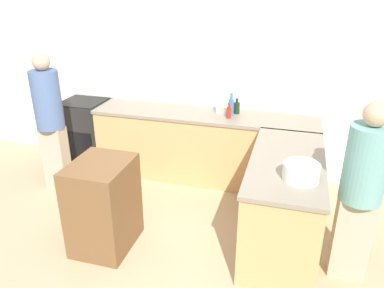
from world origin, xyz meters
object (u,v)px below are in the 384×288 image
(mixing_bowl, at_px, (301,172))
(vinegar_bottle_clear, at_px, (219,106))
(wine_bottle_dark, at_px, (237,107))
(person_at_peninsula, at_px, (361,189))
(person_by_range, at_px, (50,119))
(hot_sauce_bottle, at_px, (229,112))
(water_bottle_blue, at_px, (231,107))
(range_oven, at_px, (86,132))
(island_table, at_px, (104,205))

(mixing_bowl, xyz_separation_m, vinegar_bottle_clear, (-1.04, 1.51, 0.02))
(wine_bottle_dark, xyz_separation_m, person_at_peninsula, (1.31, -1.53, -0.11))
(person_by_range, bearing_deg, hot_sauce_bottle, 18.32)
(water_bottle_blue, height_order, person_by_range, person_by_range)
(mixing_bowl, relative_size, person_at_peninsula, 0.19)
(wine_bottle_dark, bearing_deg, mixing_bowl, -62.52)
(range_oven, height_order, water_bottle_blue, water_bottle_blue)
(range_oven, bearing_deg, island_table, -54.74)
(water_bottle_blue, bearing_deg, wine_bottle_dark, 64.17)
(wine_bottle_dark, bearing_deg, water_bottle_blue, -115.83)
(range_oven, distance_m, person_by_range, 0.91)
(mixing_bowl, distance_m, hot_sauce_bottle, 1.62)
(mixing_bowl, height_order, hot_sauce_bottle, hot_sauce_bottle)
(person_by_range, bearing_deg, mixing_bowl, -13.17)
(mixing_bowl, bearing_deg, person_at_peninsula, 4.57)
(mixing_bowl, relative_size, vinegar_bottle_clear, 1.26)
(wine_bottle_dark, relative_size, person_at_peninsula, 0.12)
(hot_sauce_bottle, relative_size, person_at_peninsula, 0.12)
(wine_bottle_dark, distance_m, hot_sauce_bottle, 0.21)
(mixing_bowl, xyz_separation_m, person_at_peninsula, (0.49, 0.04, -0.11))
(water_bottle_blue, distance_m, person_at_peninsula, 1.97)
(island_table, height_order, person_by_range, person_by_range)
(person_at_peninsula, bearing_deg, wine_bottle_dark, 130.45)
(water_bottle_blue, bearing_deg, person_by_range, -159.36)
(hot_sauce_bottle, relative_size, water_bottle_blue, 0.68)
(hot_sauce_bottle, xyz_separation_m, person_at_peninsula, (1.37, -1.33, -0.11))
(island_table, xyz_separation_m, person_by_range, (-1.14, 0.87, 0.48))
(water_bottle_blue, xyz_separation_m, person_at_peninsula, (1.36, -1.42, -0.15))
(wine_bottle_dark, height_order, person_at_peninsula, person_at_peninsula)
(person_at_peninsula, bearing_deg, hot_sauce_bottle, 135.84)
(wine_bottle_dark, bearing_deg, vinegar_bottle_clear, -164.95)
(range_oven, distance_m, vinegar_bottle_clear, 2.00)
(hot_sauce_bottle, distance_m, water_bottle_blue, 0.10)
(hot_sauce_bottle, bearing_deg, wine_bottle_dark, 73.71)
(vinegar_bottle_clear, bearing_deg, island_table, -113.98)
(person_by_range, xyz_separation_m, person_at_peninsula, (3.42, -0.65, -0.05))
(range_oven, relative_size, wine_bottle_dark, 4.73)
(island_table, relative_size, water_bottle_blue, 3.15)
(wine_bottle_dark, height_order, hot_sauce_bottle, same)
(vinegar_bottle_clear, xyz_separation_m, person_by_range, (-1.89, -0.83, -0.07))
(wine_bottle_dark, bearing_deg, range_oven, -177.06)
(hot_sauce_bottle, distance_m, person_by_range, 2.16)
(island_table, distance_m, person_by_range, 1.51)
(island_table, relative_size, person_at_peninsula, 0.56)
(range_oven, distance_m, wine_bottle_dark, 2.21)
(hot_sauce_bottle, xyz_separation_m, water_bottle_blue, (0.01, 0.10, 0.04))
(island_table, distance_m, mixing_bowl, 1.88)
(mixing_bowl, xyz_separation_m, wine_bottle_dark, (-0.82, 1.57, 0.00))
(range_oven, xyz_separation_m, mixing_bowl, (2.96, -1.46, 0.53))
(island_table, xyz_separation_m, water_bottle_blue, (0.92, 1.65, 0.57))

